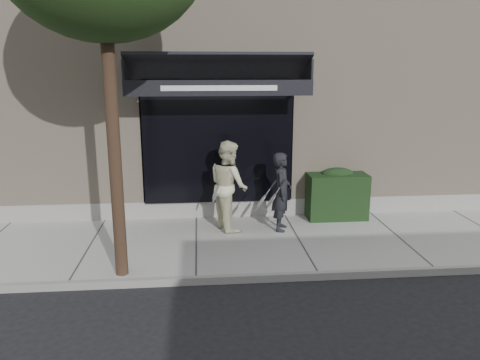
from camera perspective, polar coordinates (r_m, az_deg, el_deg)
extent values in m
plane|color=black|center=(9.35, 7.13, -7.81)|extent=(80.00, 80.00, 0.00)
cube|color=#9A9B95|center=(9.33, 7.14, -7.46)|extent=(20.00, 3.00, 0.12)
cube|color=gray|center=(7.94, 9.51, -11.41)|extent=(20.00, 0.10, 0.14)
cube|color=#BFAC91|center=(13.64, 3.02, 10.94)|extent=(14.00, 7.00, 5.50)
cube|color=gray|center=(10.84, 5.29, -3.30)|extent=(14.02, 0.42, 0.50)
cube|color=black|center=(10.18, -2.72, 4.59)|extent=(3.20, 0.30, 2.60)
cube|color=gray|center=(10.39, -11.64, 4.51)|extent=(0.08, 0.40, 2.60)
cube|color=gray|center=(10.51, 6.02, 4.82)|extent=(0.08, 0.40, 2.60)
cube|color=gray|center=(10.20, -2.85, 12.18)|extent=(3.36, 0.40, 0.12)
cube|color=black|center=(9.50, -2.69, 13.63)|extent=(3.60, 1.03, 0.55)
cube|color=black|center=(9.01, -2.52, 11.14)|extent=(3.60, 0.05, 0.30)
cube|color=white|center=(8.98, -2.52, 11.13)|extent=(2.20, 0.01, 0.10)
cube|color=black|center=(9.59, -13.65, 12.79)|extent=(0.04, 1.00, 0.45)
cube|color=black|center=(9.74, 8.12, 13.04)|extent=(0.04, 1.00, 0.45)
cube|color=black|center=(10.57, 11.65, -1.89)|extent=(1.30, 0.70, 1.00)
ellipsoid|color=black|center=(10.45, 11.79, 0.76)|extent=(0.71, 0.38, 0.27)
cylinder|color=black|center=(7.37, -15.18, 5.32)|extent=(0.20, 0.20, 4.80)
imported|color=black|center=(9.54, 5.09, -1.43)|extent=(0.52, 0.67, 1.62)
torus|color=silver|center=(9.33, 3.85, -2.52)|extent=(0.22, 0.33, 0.27)
cylinder|color=silver|center=(9.33, 3.85, -2.52)|extent=(0.18, 0.29, 0.23)
cylinder|color=silver|center=(9.33, 3.85, -2.52)|extent=(0.17, 0.05, 0.11)
cylinder|color=black|center=(9.33, 3.85, -2.52)|extent=(0.19, 0.06, 0.13)
torus|color=silver|center=(9.12, 2.57, -2.67)|extent=(0.24, 0.33, 0.27)
cylinder|color=silver|center=(9.12, 2.57, -2.67)|extent=(0.20, 0.29, 0.23)
cylinder|color=silver|center=(9.12, 2.57, -2.67)|extent=(0.16, 0.05, 0.12)
cylinder|color=black|center=(9.12, 2.57, -2.67)|extent=(0.19, 0.06, 0.14)
imported|color=beige|center=(9.56, -1.38, -0.63)|extent=(0.98, 1.09, 1.85)
torus|color=silver|center=(9.36, -2.97, -1.59)|extent=(0.16, 0.32, 0.29)
cylinder|color=silver|center=(9.36, -2.97, -1.59)|extent=(0.13, 0.28, 0.25)
cylinder|color=silver|center=(9.36, -2.97, -1.59)|extent=(0.18, 0.04, 0.08)
cylinder|color=black|center=(9.36, -2.97, -1.59)|extent=(0.20, 0.05, 0.10)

